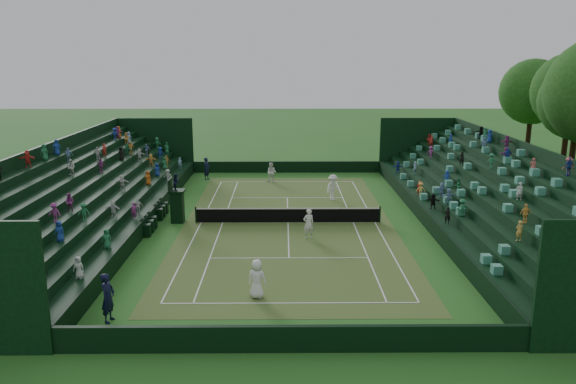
{
  "coord_description": "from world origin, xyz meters",
  "views": [
    {
      "loc": [
        -0.27,
        -33.89,
        10.18
      ],
      "look_at": [
        0.0,
        0.0,
        2.0
      ],
      "focal_mm": 35.0,
      "sensor_mm": 36.0,
      "label": 1
    }
  ],
  "objects_px": {
    "tennis_net": "(288,215)",
    "player_near_west": "(257,279)",
    "player_far_west": "(272,172)",
    "player_far_east": "(333,187)",
    "umpire_chair": "(177,202)",
    "player_near_east": "(309,224)"
  },
  "relations": [
    {
      "from": "tennis_net",
      "to": "player_near_west",
      "type": "bearing_deg",
      "value": -97.22
    },
    {
      "from": "tennis_net",
      "to": "player_far_west",
      "type": "distance_m",
      "value": 11.88
    },
    {
      "from": "tennis_net",
      "to": "player_far_east",
      "type": "height_order",
      "value": "player_far_east"
    },
    {
      "from": "player_far_west",
      "to": "player_far_east",
      "type": "xyz_separation_m",
      "value": [
        4.58,
        -6.09,
        0.12
      ]
    },
    {
      "from": "umpire_chair",
      "to": "player_near_west",
      "type": "bearing_deg",
      "value": -64.25
    },
    {
      "from": "player_near_east",
      "to": "player_far_west",
      "type": "relative_size",
      "value": 1.07
    },
    {
      "from": "umpire_chair",
      "to": "player_near_east",
      "type": "height_order",
      "value": "umpire_chair"
    },
    {
      "from": "tennis_net",
      "to": "player_near_east",
      "type": "relative_size",
      "value": 6.61
    },
    {
      "from": "player_far_west",
      "to": "player_near_west",
      "type": "bearing_deg",
      "value": -71.36
    },
    {
      "from": "umpire_chair",
      "to": "player_near_west",
      "type": "distance_m",
      "value": 12.79
    },
    {
      "from": "tennis_net",
      "to": "umpire_chair",
      "type": "height_order",
      "value": "umpire_chair"
    },
    {
      "from": "player_near_east",
      "to": "player_near_west",
      "type": "bearing_deg",
      "value": 56.08
    },
    {
      "from": "umpire_chair",
      "to": "player_near_west",
      "type": "relative_size",
      "value": 1.79
    },
    {
      "from": "umpire_chair",
      "to": "player_far_east",
      "type": "bearing_deg",
      "value": 28.1
    },
    {
      "from": "player_near_west",
      "to": "player_near_east",
      "type": "bearing_deg",
      "value": -87.79
    },
    {
      "from": "umpire_chair",
      "to": "player_far_west",
      "type": "height_order",
      "value": "umpire_chair"
    },
    {
      "from": "player_far_east",
      "to": "player_near_west",
      "type": "bearing_deg",
      "value": -148.52
    },
    {
      "from": "player_near_west",
      "to": "player_far_east",
      "type": "bearing_deg",
      "value": -85.82
    },
    {
      "from": "tennis_net",
      "to": "player_far_east",
      "type": "bearing_deg",
      "value": 59.96
    },
    {
      "from": "umpire_chair",
      "to": "player_far_west",
      "type": "distance_m",
      "value": 12.92
    },
    {
      "from": "tennis_net",
      "to": "umpire_chair",
      "type": "relative_size",
      "value": 3.75
    },
    {
      "from": "tennis_net",
      "to": "player_far_west",
      "type": "relative_size",
      "value": 7.05
    }
  ]
}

